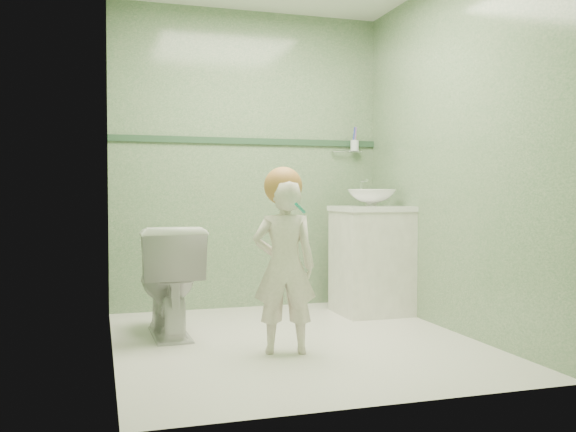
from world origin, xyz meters
name	(u,v)px	position (x,y,z in m)	size (l,w,h in m)	color
ground	(295,341)	(0.00, 0.00, 0.00)	(2.50, 2.50, 0.00)	silver
room_shell	(295,149)	(0.00, 0.00, 1.20)	(2.50, 2.54, 2.40)	#668C64
trim_stripe	(249,141)	(0.00, 1.24, 1.35)	(2.20, 0.02, 0.05)	#2C4C34
vanity	(371,262)	(0.84, 0.70, 0.40)	(0.52, 0.50, 0.80)	beige
counter	(372,209)	(0.84, 0.70, 0.81)	(0.54, 0.52, 0.04)	white
basin	(372,198)	(0.84, 0.70, 0.89)	(0.37, 0.37, 0.13)	white
faucet	(362,188)	(0.84, 0.89, 0.97)	(0.03, 0.13, 0.18)	silver
cup_holder	(354,146)	(0.89, 1.18, 1.33)	(0.26, 0.07, 0.21)	silver
toilet	(168,280)	(-0.74, 0.39, 0.36)	(0.40, 0.71, 0.72)	white
toddler	(284,267)	(-0.15, -0.26, 0.50)	(0.37, 0.24, 1.00)	beige
hair_cap	(283,186)	(-0.15, -0.23, 0.97)	(0.22, 0.22, 0.22)	#B17437
teal_toothbrush	(299,207)	(-0.10, -0.40, 0.85)	(0.11, 0.14, 0.08)	#0F8A6C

